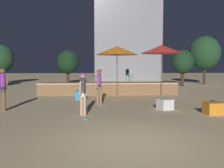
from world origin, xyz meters
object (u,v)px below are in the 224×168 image
person_3 (99,85)px  background_tree_3 (183,62)px  cube_seat_2 (165,104)px  person_0 (3,87)px  patio_umbrella_1 (162,49)px  background_tree_4 (68,62)px  patio_umbrella_0 (117,51)px  cube_seat_1 (80,95)px  cube_seat_0 (213,108)px  frisbee_disc (86,119)px  background_tree_1 (1,59)px  bistro_chair_1 (99,75)px  bistro_chair_0 (128,74)px  person_2 (83,92)px

person_3 → background_tree_3: size_ratio=0.50×
cube_seat_2 → person_3: 3.36m
person_0 → background_tree_3: background_tree_3 is taller
background_tree_3 → cube_seat_2: bearing=-112.5°
patio_umbrella_1 → background_tree_4: (-7.22, 10.01, -0.69)m
patio_umbrella_0 → cube_seat_1: bearing=-143.2°
cube_seat_0 → frisbee_disc: size_ratio=2.71×
background_tree_1 → background_tree_4: size_ratio=1.17×
background_tree_4 → person_0: bearing=-93.9°
cube_seat_0 → bistro_chair_1: (-4.44, 7.31, 1.10)m
background_tree_3 → cube_seat_0: bearing=-104.6°
patio_umbrella_0 → background_tree_4: size_ratio=0.92×
patio_umbrella_1 → bistro_chair_0: size_ratio=3.73×
person_3 → person_0: bearing=43.8°
patio_umbrella_0 → cube_seat_1: (-2.25, -1.68, -2.67)m
bistro_chair_0 → person_2: bearing=130.7°
person_2 → background_tree_1: bearing=154.4°
bistro_chair_1 → cube_seat_2: bearing=42.7°
person_2 → bistro_chair_0: size_ratio=1.84×
person_0 → person_3: size_ratio=1.05×
bistro_chair_1 → background_tree_3: background_tree_3 is taller
background_tree_4 → frisbee_disc: bearing=-81.5°
cube_seat_1 → cube_seat_2: (3.95, -3.54, -0.01)m
cube_seat_0 → background_tree_4: (-7.56, 16.59, 2.07)m
cube_seat_1 → person_3: (1.05, -2.01, 0.73)m
person_0 → bistro_chair_0: (6.30, 7.04, 0.33)m
patio_umbrella_1 → cube_seat_1: patio_umbrella_1 is taller
cube_seat_2 → person_2: 3.79m
patio_umbrella_1 → background_tree_3: (3.89, 7.04, -0.72)m
frisbee_disc → background_tree_1: (-9.70, 18.17, 2.65)m
patio_umbrella_0 → person_3: size_ratio=1.89×
cube_seat_0 → cube_seat_1: 7.33m
patio_umbrella_0 → cube_seat_2: size_ratio=4.45×
patio_umbrella_1 → background_tree_1: (-14.35, 10.98, -0.34)m
background_tree_1 → background_tree_4: 7.20m
person_3 → bistro_chair_0: size_ratio=1.91×
person_0 → background_tree_3: bearing=98.7°
person_2 → person_3: person_3 is taller
background_tree_1 → background_tree_3: bearing=-12.2°
patio_umbrella_1 → frisbee_disc: 9.07m
bistro_chair_1 → cube_seat_0: bearing=48.7°
patio_umbrella_0 → cube_seat_0: size_ratio=5.05×
patio_umbrella_0 → cube_seat_2: bearing=-72.0°
person_0 → cube_seat_1: bearing=101.6°
frisbee_disc → background_tree_4: bearing=98.5°
person_3 → bistro_chair_1: person_3 is taller
person_2 → bistro_chair_0: bearing=106.8°
cube_seat_0 → person_3: bearing=148.2°
patio_umbrella_1 → person_3: size_ratio=1.95×
cube_seat_1 → bistro_chair_1: bearing=66.5°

